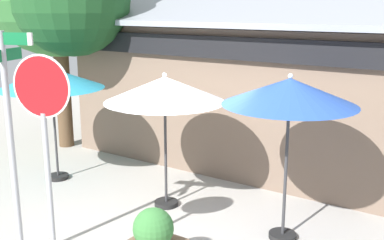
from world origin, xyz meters
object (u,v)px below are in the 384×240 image
(patio_umbrella_teal_left, at_px, (51,79))
(patio_umbrella_royal_blue_right, at_px, (290,93))
(street_sign_post, at_px, (10,129))
(patio_umbrella_ivory_center, at_px, (165,90))
(stop_sign, at_px, (45,128))

(patio_umbrella_teal_left, bearing_deg, patio_umbrella_royal_blue_right, 2.32)
(street_sign_post, bearing_deg, patio_umbrella_royal_blue_right, 43.32)
(patio_umbrella_ivory_center, bearing_deg, stop_sign, -84.74)
(patio_umbrella_teal_left, height_order, patio_umbrella_ivory_center, patio_umbrella_ivory_center)
(stop_sign, bearing_deg, patio_umbrella_royal_blue_right, 54.21)
(stop_sign, relative_size, patio_umbrella_ivory_center, 1.23)
(patio_umbrella_teal_left, bearing_deg, patio_umbrella_ivory_center, 3.74)
(stop_sign, distance_m, patio_umbrella_royal_blue_right, 3.50)
(patio_umbrella_ivory_center, xyz_separation_m, patio_umbrella_royal_blue_right, (2.30, 0.02, 0.18))
(stop_sign, height_order, patio_umbrella_ivory_center, stop_sign)
(street_sign_post, height_order, patio_umbrella_royal_blue_right, street_sign_post)
(patio_umbrella_teal_left, relative_size, patio_umbrella_royal_blue_right, 0.93)
(street_sign_post, height_order, stop_sign, street_sign_post)
(patio_umbrella_royal_blue_right, bearing_deg, patio_umbrella_teal_left, -177.68)
(street_sign_post, bearing_deg, stop_sign, -6.64)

